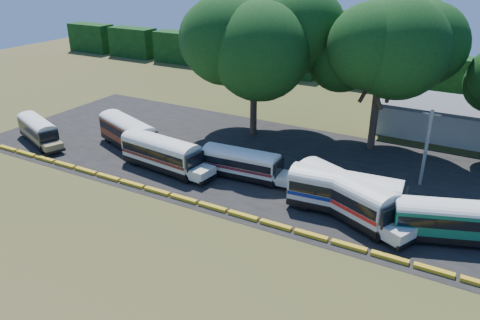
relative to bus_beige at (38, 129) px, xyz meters
The scene contains 15 objects.
ground 24.54m from the bus_beige, ahead, with size 160.00×160.00×0.00m, color #374B19.
asphalt_strip 26.34m from the bus_beige, 17.19° to the left, with size 64.00×24.00×0.02m, color black.
curb 24.38m from the bus_beige, ahead, with size 53.70×0.45×0.30m.
terminal_building 49.37m from the bus_beige, 31.47° to the left, with size 19.00×9.00×4.00m.
treeline_backdrop 49.99m from the bus_beige, 61.15° to the left, with size 130.00×4.00×6.00m.
bus_beige is the anchor object (origin of this frame).
bus_red 10.94m from the bus_beige, 20.15° to the left, with size 10.86×6.13×3.49m.
bus_cream_west 17.03m from the bus_beige, ahead, with size 10.74×3.71×3.46m.
bus_cream_east 25.17m from the bus_beige, ahead, with size 9.28×2.87×3.01m.
bus_white_red 35.91m from the bus_beige, ahead, with size 11.20×7.11×3.64m.
bus_white_blue 35.83m from the bus_beige, ahead, with size 11.37×3.73×3.67m.
bus_teal 44.04m from the bus_beige, ahead, with size 10.41×5.81×3.34m.
tree_west 26.86m from the bus_beige, 35.93° to the left, with size 13.62×13.62×16.73m.
tree_center 39.10m from the bus_beige, 26.69° to the left, with size 12.83×12.83×16.10m.
utility_pole 41.70m from the bus_beige, 14.27° to the left, with size 1.60×0.30×7.39m.
Camera 1 is at (20.69, -28.47, 20.05)m, focal length 35.00 mm.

